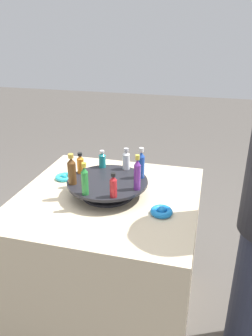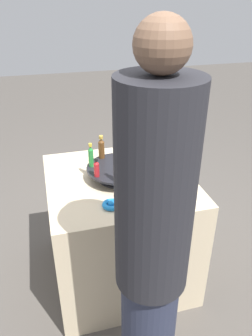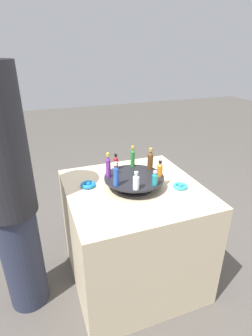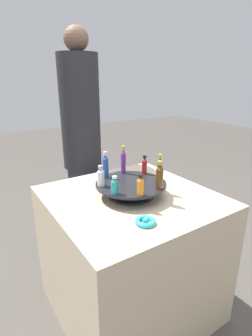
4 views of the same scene
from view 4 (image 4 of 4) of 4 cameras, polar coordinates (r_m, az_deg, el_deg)
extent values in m
plane|color=#4C4742|center=(1.77, 0.91, -27.36)|extent=(12.00, 12.00, 0.00)
cube|color=beige|center=(1.54, 0.98, -18.14)|extent=(0.81, 0.81, 0.71)
cylinder|color=black|center=(1.35, 1.07, -5.82)|extent=(0.24, 0.24, 0.01)
cylinder|color=black|center=(1.34, 1.07, -4.66)|extent=(0.12, 0.12, 0.05)
cylinder|color=black|center=(1.33, 1.08, -3.45)|extent=(0.36, 0.36, 0.01)
cylinder|color=#B21E23|center=(1.44, 4.04, 0.16)|extent=(0.03, 0.03, 0.07)
cone|color=#B21E23|center=(1.42, 4.08, 1.88)|extent=(0.03, 0.03, 0.02)
cylinder|color=black|center=(1.42, 4.09, 2.46)|extent=(0.02, 0.02, 0.01)
cylinder|color=#702D93|center=(1.44, -0.58, 1.02)|extent=(0.03, 0.03, 0.11)
cone|color=#702D93|center=(1.42, -0.59, 3.57)|extent=(0.03, 0.03, 0.02)
cylinder|color=gold|center=(1.42, -0.59, 4.42)|extent=(0.02, 0.02, 0.02)
cylinder|color=#234CAD|center=(1.38, -4.46, -0.06)|extent=(0.03, 0.03, 0.10)
cone|color=#234CAD|center=(1.36, -4.52, 2.40)|extent=(0.03, 0.03, 0.02)
cylinder|color=silver|center=(1.36, -4.54, 3.22)|extent=(0.02, 0.02, 0.02)
cylinder|color=silver|center=(1.28, -5.50, -2.32)|extent=(0.03, 0.03, 0.07)
cone|color=silver|center=(1.26, -5.57, -0.41)|extent=(0.03, 0.03, 0.02)
cylinder|color=#B2B2B7|center=(1.26, -5.59, 0.23)|extent=(0.02, 0.02, 0.01)
cylinder|color=teal|center=(1.19, -2.47, -4.26)|extent=(0.03, 0.03, 0.06)
cone|color=teal|center=(1.18, -2.50, -2.60)|extent=(0.03, 0.03, 0.01)
cylinder|color=silver|center=(1.17, -2.51, -2.04)|extent=(0.02, 0.02, 0.01)
cylinder|color=orange|center=(1.18, 3.16, -4.33)|extent=(0.03, 0.03, 0.07)
cone|color=orange|center=(1.16, 3.20, -2.37)|extent=(0.03, 0.03, 0.02)
cylinder|color=black|center=(1.15, 3.21, -1.72)|extent=(0.02, 0.02, 0.01)
cylinder|color=brown|center=(1.24, 7.27, -2.41)|extent=(0.04, 0.04, 0.10)
cone|color=brown|center=(1.22, 7.39, 0.21)|extent=(0.03, 0.03, 0.02)
cylinder|color=#B79338|center=(1.22, 7.42, 1.08)|extent=(0.02, 0.02, 0.02)
cylinder|color=#288438|center=(1.35, 7.32, -0.62)|extent=(0.03, 0.03, 0.10)
cone|color=#288438|center=(1.33, 7.43, 1.81)|extent=(0.03, 0.03, 0.02)
cylinder|color=gold|center=(1.33, 7.46, 2.63)|extent=(0.02, 0.02, 0.02)
torus|color=blue|center=(1.60, -1.11, -1.45)|extent=(0.09, 0.09, 0.02)
sphere|color=blue|center=(1.60, -1.11, -1.28)|extent=(0.03, 0.03, 0.03)
torus|color=#2DB7CC|center=(1.11, 4.28, -11.54)|extent=(0.09, 0.09, 0.02)
sphere|color=#2DB7CC|center=(1.11, 4.29, -11.36)|extent=(0.03, 0.03, 0.03)
cylinder|color=#282D42|center=(2.09, -8.82, -8.27)|extent=(0.23, 0.23, 0.67)
cylinder|color=#232328|center=(1.87, -9.94, 11.73)|extent=(0.27, 0.27, 0.77)
sphere|color=brown|center=(1.87, -10.82, 25.94)|extent=(0.16, 0.16, 0.16)
camera|label=1|loc=(2.40, 21.92, 20.83)|focal=35.00mm
camera|label=2|loc=(2.79, -11.69, 26.12)|focal=35.00mm
camera|label=3|loc=(1.67, -57.97, 17.42)|focal=28.00mm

